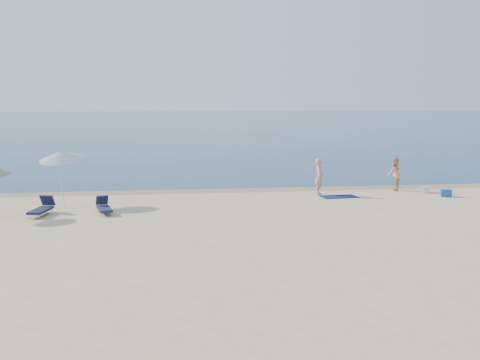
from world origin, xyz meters
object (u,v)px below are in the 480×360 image
person_right (395,174)px  umbrella_near (61,155)px  blue_cooler (446,193)px  person_left (319,177)px

person_right → umbrella_near: 16.26m
blue_cooler → umbrella_near: 17.94m
person_right → blue_cooler: size_ratio=3.46×
person_left → umbrella_near: 12.09m
blue_cooler → umbrella_near: (-17.83, 0.29, 2.01)m
person_left → blue_cooler: 6.06m
person_left → blue_cooler: person_left is taller
blue_cooler → umbrella_near: size_ratio=0.19×
blue_cooler → umbrella_near: umbrella_near is taller
person_left → umbrella_near: umbrella_near is taller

